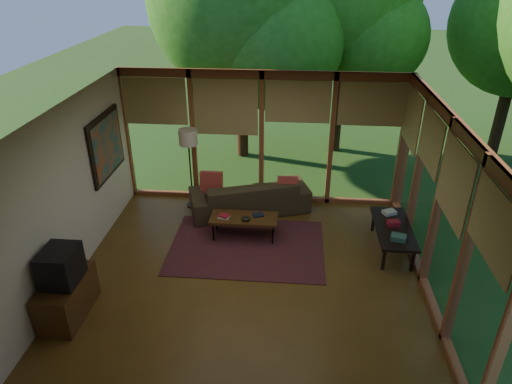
# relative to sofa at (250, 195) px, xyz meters

# --- Properties ---
(floor) EXTENTS (5.50, 5.50, 0.00)m
(floor) POSITION_rel_sofa_xyz_m (0.20, -2.00, -0.34)
(floor) COLOR brown
(floor) RESTS_ON ground
(ceiling) EXTENTS (5.50, 5.50, 0.00)m
(ceiling) POSITION_rel_sofa_xyz_m (0.20, -2.00, 2.36)
(ceiling) COLOR white
(ceiling) RESTS_ON ground
(wall_left) EXTENTS (0.04, 5.00, 2.70)m
(wall_left) POSITION_rel_sofa_xyz_m (-2.55, -2.00, 1.01)
(wall_left) COLOR beige
(wall_left) RESTS_ON ground
(wall_front) EXTENTS (5.50, 0.04, 2.70)m
(wall_front) POSITION_rel_sofa_xyz_m (0.20, -4.50, 1.01)
(wall_front) COLOR beige
(wall_front) RESTS_ON ground
(window_wall_back) EXTENTS (5.50, 0.12, 2.70)m
(window_wall_back) POSITION_rel_sofa_xyz_m (0.20, 0.50, 1.01)
(window_wall_back) COLOR brown
(window_wall_back) RESTS_ON ground
(window_wall_right) EXTENTS (0.12, 5.00, 2.70)m
(window_wall_right) POSITION_rel_sofa_xyz_m (2.95, -2.00, 1.01)
(window_wall_right) COLOR brown
(window_wall_right) RESTS_ON ground
(tree_nw) EXTENTS (4.19, 4.19, 5.78)m
(tree_nw) POSITION_rel_sofa_xyz_m (-0.46, 2.93, 3.34)
(tree_nw) COLOR #3C2315
(tree_nw) RESTS_ON ground
(rug) EXTENTS (2.69, 1.90, 0.01)m
(rug) POSITION_rel_sofa_xyz_m (0.08, -1.32, -0.33)
(rug) COLOR maroon
(rug) RESTS_ON floor
(sofa) EXTENTS (2.49, 1.60, 0.68)m
(sofa) POSITION_rel_sofa_xyz_m (0.00, 0.00, 0.00)
(sofa) COLOR #3E321F
(sofa) RESTS_ON floor
(pillow_left) EXTENTS (0.44, 0.23, 0.46)m
(pillow_left) POSITION_rel_sofa_xyz_m (-0.75, -0.05, 0.26)
(pillow_left) COLOR maroon
(pillow_left) RESTS_ON sofa
(pillow_right) EXTENTS (0.40, 0.21, 0.41)m
(pillow_right) POSITION_rel_sofa_xyz_m (0.75, -0.05, 0.24)
(pillow_right) COLOR maroon
(pillow_right) RESTS_ON sofa
(ct_book_lower) EXTENTS (0.22, 0.18, 0.03)m
(ct_book_lower) POSITION_rel_sofa_xyz_m (-0.36, -1.06, 0.10)
(ct_book_lower) COLOR beige
(ct_book_lower) RESTS_ON coffee_table
(ct_book_upper) EXTENTS (0.21, 0.19, 0.03)m
(ct_book_upper) POSITION_rel_sofa_xyz_m (-0.36, -1.06, 0.13)
(ct_book_upper) COLOR maroon
(ct_book_upper) RESTS_ON coffee_table
(ct_book_side) EXTENTS (0.23, 0.20, 0.03)m
(ct_book_side) POSITION_rel_sofa_xyz_m (0.24, -0.93, 0.10)
(ct_book_side) COLOR black
(ct_book_side) RESTS_ON coffee_table
(ct_bowl) EXTENTS (0.16, 0.16, 0.07)m
(ct_bowl) POSITION_rel_sofa_xyz_m (0.04, -1.11, 0.12)
(ct_bowl) COLOR black
(ct_bowl) RESTS_ON coffee_table
(media_cabinet) EXTENTS (0.50, 1.00, 0.60)m
(media_cabinet) POSITION_rel_sofa_xyz_m (-2.27, -3.21, -0.04)
(media_cabinet) COLOR #4B2D14
(media_cabinet) RESTS_ON floor
(television) EXTENTS (0.45, 0.55, 0.50)m
(television) POSITION_rel_sofa_xyz_m (-2.25, -3.21, 0.51)
(television) COLOR black
(television) RESTS_ON media_cabinet
(console_book_a) EXTENTS (0.28, 0.23, 0.09)m
(console_book_a) POSITION_rel_sofa_xyz_m (2.60, -1.56, 0.16)
(console_book_a) COLOR #386256
(console_book_a) RESTS_ON side_console
(console_book_b) EXTENTS (0.22, 0.17, 0.09)m
(console_book_b) POSITION_rel_sofa_xyz_m (2.60, -1.11, 0.16)
(console_book_b) COLOR maroon
(console_book_b) RESTS_ON side_console
(console_book_c) EXTENTS (0.28, 0.25, 0.06)m
(console_book_c) POSITION_rel_sofa_xyz_m (2.60, -0.71, 0.15)
(console_book_c) COLOR beige
(console_book_c) RESTS_ON side_console
(floor_lamp) EXTENTS (0.36, 0.36, 1.65)m
(floor_lamp) POSITION_rel_sofa_xyz_m (-1.18, 0.08, 1.07)
(floor_lamp) COLOR black
(floor_lamp) RESTS_ON floor
(coffee_table) EXTENTS (1.20, 0.50, 0.43)m
(coffee_table) POSITION_rel_sofa_xyz_m (-0.01, -1.01, 0.05)
(coffee_table) COLOR #4B2D14
(coffee_table) RESTS_ON floor
(side_console) EXTENTS (0.60, 1.40, 0.46)m
(side_console) POSITION_rel_sofa_xyz_m (2.60, -1.16, 0.07)
(side_console) COLOR black
(side_console) RESTS_ON floor
(wall_painting) EXTENTS (0.06, 1.35, 1.15)m
(wall_painting) POSITION_rel_sofa_xyz_m (-2.52, -0.60, 1.21)
(wall_painting) COLOR black
(wall_painting) RESTS_ON wall_left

